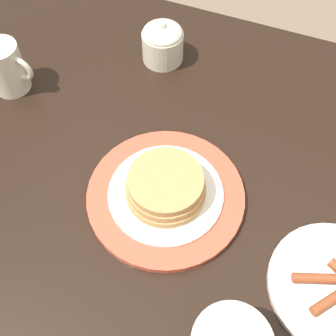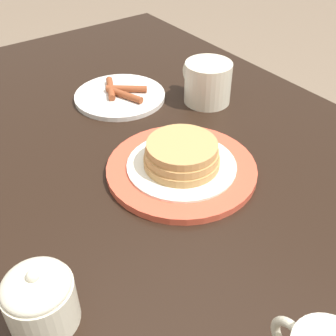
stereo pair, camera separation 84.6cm
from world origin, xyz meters
TOP-DOWN VIEW (x-y plane):
  - ground_plane at (0.00, 0.00)m, footprint 8.00×8.00m
  - dining_table at (0.00, 0.00)m, footprint 1.33×0.85m
  - pancake_plate at (-0.03, -0.03)m, footprint 0.25×0.25m
  - creamer_pitcher at (-0.38, 0.08)m, footprint 0.11×0.07m
  - sugar_bowl at (-0.15, 0.25)m, footprint 0.08×0.08m

SIDE VIEW (x-z plane):
  - ground_plane at x=0.00m, z-range 0.00..0.00m
  - dining_table at x=0.00m, z-range 0.25..1.02m
  - pancake_plate at x=-0.03m, z-range 0.76..0.81m
  - sugar_bowl at x=-0.15m, z-range 0.76..0.85m
  - creamer_pitcher at x=-0.38m, z-range 0.77..0.86m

